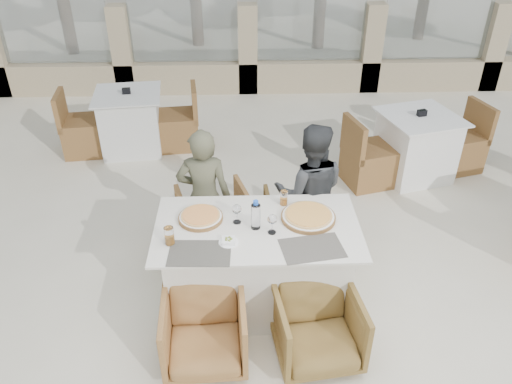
{
  "coord_description": "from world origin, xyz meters",
  "views": [
    {
      "loc": [
        -0.14,
        -3.17,
        3.08
      ],
      "look_at": [
        -0.02,
        0.24,
        0.9
      ],
      "focal_mm": 35.0,
      "sensor_mm": 36.0,
      "label": 1
    }
  ],
  "objects_px": {
    "bg_table_b": "(415,146)",
    "armchair_near_left": "(205,331)",
    "water_bottle": "(256,214)",
    "bg_table_a": "(131,122)",
    "pizza_left": "(201,217)",
    "armchair_far_left": "(215,220)",
    "pizza_right": "(308,216)",
    "wine_glass_near": "(272,223)",
    "armchair_near_right": "(317,327)",
    "beer_glass_left": "(169,236)",
    "armchair_far_right": "(296,219)",
    "dining_table": "(257,265)",
    "beer_glass_right": "(284,198)",
    "wine_glass_centre": "(237,213)",
    "diner_right": "(310,193)",
    "olive_dish": "(229,240)",
    "diner_left": "(204,197)"
  },
  "relations": [
    {
      "from": "bg_table_b",
      "to": "armchair_near_left",
      "type": "bearing_deg",
      "value": -146.92
    },
    {
      "from": "water_bottle",
      "to": "bg_table_a",
      "type": "xyz_separation_m",
      "value": [
        -1.51,
        2.84,
        -0.51
      ]
    },
    {
      "from": "pizza_left",
      "to": "water_bottle",
      "type": "relative_size",
      "value": 1.41
    },
    {
      "from": "water_bottle",
      "to": "armchair_far_left",
      "type": "distance_m",
      "value": 1.04
    },
    {
      "from": "pizza_right",
      "to": "wine_glass_near",
      "type": "xyz_separation_m",
      "value": [
        -0.3,
        -0.17,
        0.06
      ]
    },
    {
      "from": "pizza_right",
      "to": "pizza_left",
      "type": "bearing_deg",
      "value": 178.46
    },
    {
      "from": "armchair_near_right",
      "to": "water_bottle",
      "type": "bearing_deg",
      "value": 118.82
    },
    {
      "from": "beer_glass_left",
      "to": "armchair_far_right",
      "type": "xyz_separation_m",
      "value": [
        1.06,
        0.98,
        -0.58
      ]
    },
    {
      "from": "dining_table",
      "to": "beer_glass_right",
      "type": "relative_size",
      "value": 12.82
    },
    {
      "from": "wine_glass_centre",
      "to": "diner_right",
      "type": "distance_m",
      "value": 0.88
    },
    {
      "from": "wine_glass_centre",
      "to": "armchair_far_left",
      "type": "bearing_deg",
      "value": 107.43
    },
    {
      "from": "pizza_left",
      "to": "beer_glass_right",
      "type": "height_order",
      "value": "beer_glass_right"
    },
    {
      "from": "dining_table",
      "to": "armchair_far_right",
      "type": "bearing_deg",
      "value": 63.15
    },
    {
      "from": "olive_dish",
      "to": "diner_right",
      "type": "relative_size",
      "value": 0.08
    },
    {
      "from": "dining_table",
      "to": "pizza_left",
      "type": "height_order",
      "value": "pizza_left"
    },
    {
      "from": "wine_glass_centre",
      "to": "dining_table",
      "type": "bearing_deg",
      "value": -22.75
    },
    {
      "from": "beer_glass_left",
      "to": "bg_table_b",
      "type": "distance_m",
      "value": 3.44
    },
    {
      "from": "beer_glass_left",
      "to": "armchair_near_right",
      "type": "height_order",
      "value": "beer_glass_left"
    },
    {
      "from": "beer_glass_right",
      "to": "bg_table_a",
      "type": "relative_size",
      "value": 0.08
    },
    {
      "from": "armchair_near_left",
      "to": "diner_left",
      "type": "xyz_separation_m",
      "value": [
        -0.05,
        1.21,
        0.38
      ]
    },
    {
      "from": "beer_glass_left",
      "to": "beer_glass_right",
      "type": "xyz_separation_m",
      "value": [
        0.88,
        0.49,
        -0.01
      ]
    },
    {
      "from": "olive_dish",
      "to": "diner_right",
      "type": "xyz_separation_m",
      "value": [
        0.71,
        0.82,
        -0.12
      ]
    },
    {
      "from": "pizza_left",
      "to": "diner_right",
      "type": "xyz_separation_m",
      "value": [
        0.94,
        0.52,
        -0.13
      ]
    },
    {
      "from": "water_bottle",
      "to": "wine_glass_centre",
      "type": "relative_size",
      "value": 1.35
    },
    {
      "from": "armchair_near_left",
      "to": "bg_table_b",
      "type": "bearing_deg",
      "value": 45.61
    },
    {
      "from": "diner_right",
      "to": "beer_glass_right",
      "type": "bearing_deg",
      "value": 55.01
    },
    {
      "from": "beer_glass_right",
      "to": "armchair_far_right",
      "type": "relative_size",
      "value": 0.21
    },
    {
      "from": "armchair_near_left",
      "to": "diner_right",
      "type": "distance_m",
      "value": 1.57
    },
    {
      "from": "armchair_near_left",
      "to": "armchair_near_right",
      "type": "distance_m",
      "value": 0.82
    },
    {
      "from": "water_bottle",
      "to": "bg_table_a",
      "type": "distance_m",
      "value": 3.26
    },
    {
      "from": "armchair_far_right",
      "to": "pizza_right",
      "type": "bearing_deg",
      "value": 86.32
    },
    {
      "from": "diner_left",
      "to": "bg_table_a",
      "type": "xyz_separation_m",
      "value": [
        -1.08,
        2.22,
        -0.27
      ]
    },
    {
      "from": "water_bottle",
      "to": "bg_table_a",
      "type": "relative_size",
      "value": 0.15
    },
    {
      "from": "beer_glass_right",
      "to": "diner_left",
      "type": "height_order",
      "value": "diner_left"
    },
    {
      "from": "pizza_right",
      "to": "water_bottle",
      "type": "bearing_deg",
      "value": -166.41
    },
    {
      "from": "dining_table",
      "to": "pizza_left",
      "type": "bearing_deg",
      "value": 165.47
    },
    {
      "from": "armchair_far_left",
      "to": "bg_table_b",
      "type": "distance_m",
      "value": 2.64
    },
    {
      "from": "dining_table",
      "to": "beer_glass_left",
      "type": "relative_size",
      "value": 11.09
    },
    {
      "from": "wine_glass_near",
      "to": "armchair_far_right",
      "type": "height_order",
      "value": "wine_glass_near"
    },
    {
      "from": "dining_table",
      "to": "wine_glass_near",
      "type": "bearing_deg",
      "value": -35.03
    },
    {
      "from": "diner_left",
      "to": "armchair_near_right",
      "type": "bearing_deg",
      "value": 127.08
    },
    {
      "from": "wine_glass_centre",
      "to": "bg_table_b",
      "type": "height_order",
      "value": "wine_glass_centre"
    },
    {
      "from": "armchair_near_left",
      "to": "diner_right",
      "type": "xyz_separation_m",
      "value": [
        0.9,
        1.22,
        0.39
      ]
    },
    {
      "from": "wine_glass_centre",
      "to": "armchair_far_right",
      "type": "relative_size",
      "value": 0.31
    },
    {
      "from": "olive_dish",
      "to": "diner_right",
      "type": "height_order",
      "value": "diner_right"
    },
    {
      "from": "pizza_right",
      "to": "beer_glass_left",
      "type": "distance_m",
      "value": 1.1
    },
    {
      "from": "pizza_right",
      "to": "diner_left",
      "type": "xyz_separation_m",
      "value": [
        -0.86,
        0.52,
        -0.14
      ]
    },
    {
      "from": "water_bottle",
      "to": "pizza_right",
      "type": "bearing_deg",
      "value": 13.59
    },
    {
      "from": "wine_glass_centre",
      "to": "wine_glass_near",
      "type": "bearing_deg",
      "value": -28.14
    },
    {
      "from": "armchair_far_right",
      "to": "wine_glass_centre",
      "type": "bearing_deg",
      "value": 48.32
    }
  ]
}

